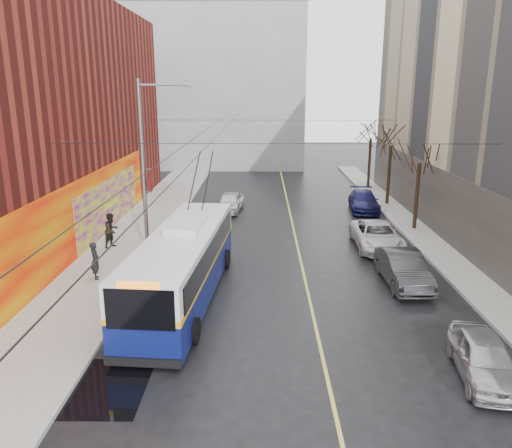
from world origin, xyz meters
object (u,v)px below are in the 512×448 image
Objects in this scene: streetlight_pole at (146,167)px; tree_far at (371,129)px; parked_car_c at (377,236)px; following_car at (230,202)px; parked_car_a at (484,358)px; pedestrian_a at (95,261)px; pedestrian_b at (112,230)px; trolleybus at (183,264)px; tree_mid at (392,135)px; tree_near at (421,150)px; parked_car_d at (364,201)px; parked_car_b at (403,269)px.

streetlight_pole reaches higher than tree_far.
following_car is (-8.65, 8.51, -0.02)m from parked_car_c.
pedestrian_a is at bearing 159.32° from parked_car_a.
pedestrian_b reaches higher than following_car.
parked_car_a is at bearing -26.11° from trolleybus.
tree_mid is at bearing 18.10° from following_car.
parked_car_a is (-2.78, -23.48, -4.59)m from tree_mid.
tree_far reaches higher than tree_near.
streetlight_pole is at bearing -139.35° from tree_mid.
tree_mid reaches higher than trolleybus.
streetlight_pole is 6.16m from trolleybus.
streetlight_pole reaches higher than parked_car_d.
tree_near is 7.13m from parked_car_d.
pedestrian_b is (-2.53, 1.88, -3.74)m from streetlight_pole.
following_car is at bearing 157.62° from tree_near.
parked_car_b is (-3.17, -15.98, -4.50)m from tree_mid.
trolleybus is at bearing -62.68° from streetlight_pole.
tree_mid is (0.00, 7.00, 0.28)m from tree_near.
streetlight_pole is at bearing 147.28° from parked_car_a.
tree_near is 1.65× the size of parked_car_a.
tree_mid is 1.72× the size of parked_car_a.
following_car is at bearing 120.65° from parked_car_b.
streetlight_pole reaches higher than pedestrian_b.
streetlight_pole reaches higher than pedestrian_a.
tree_near is 6.44m from parked_car_c.
parked_car_b is 2.63× the size of pedestrian_a.
pedestrian_a is at bearing -131.81° from parked_car_d.
trolleybus is 4.67m from pedestrian_a.
streetlight_pole is at bearing -168.74° from parked_car_c.
streetlight_pole is 4.70× the size of pedestrian_b.
streetlight_pole is 1.41× the size of tree_near.
pedestrian_b reaches higher than pedestrian_a.
following_car is 10.73m from pedestrian_b.
pedestrian_a is at bearing -126.75° from tree_far.
pedestrian_b is (-14.51, -0.47, 0.40)m from parked_car_c.
tree_near is 1.41× the size of parked_car_b.
tree_mid is 1.31× the size of parked_car_c.
pedestrian_a is at bearing 161.59° from trolleybus.
pedestrian_a is (-5.23, -13.68, 0.33)m from following_car.
streetlight_pole reaches higher than parked_car_a.
parked_car_b is at bearing -50.20° from following_car.
tree_near is 1.59× the size of following_car.
pedestrian_b is (-15.55, -9.41, 0.41)m from parked_car_d.
parked_car_d is at bearing -103.67° from tree_far.
parked_car_a is at bearing -59.23° from following_car.
tree_far is (0.00, 14.00, 0.17)m from tree_near.
tree_far is 23.61m from parked_car_b.
tree_mid is 0.57× the size of trolleybus.
pedestrian_b is (-5.86, -8.98, 0.42)m from following_car.
parked_car_c is (11.98, 2.35, -4.14)m from streetlight_pole.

